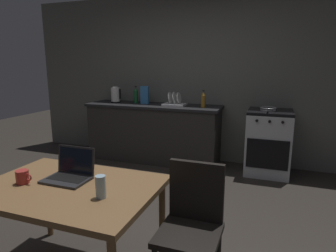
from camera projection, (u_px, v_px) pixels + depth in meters
ground_plane at (130, 225)px, 2.88m from camera, size 12.00×12.00×0.00m
back_wall at (212, 79)px, 4.62m from camera, size 6.40×0.10×2.63m
kitchen_counter at (154, 132)px, 4.77m from camera, size 2.16×0.64×0.92m
stove_oven at (268, 142)px, 4.17m from camera, size 0.60×0.62×0.92m
dining_table at (70, 195)px, 2.06m from camera, size 1.23×0.86×0.72m
chair at (192, 221)px, 1.96m from camera, size 0.40×0.40×0.91m
laptop at (69, 173)px, 2.15m from camera, size 0.32×0.25×0.23m
electric_kettle at (116, 95)px, 4.87m from camera, size 0.17×0.15×0.27m
bottle at (203, 99)px, 4.33m from camera, size 0.07×0.07×0.26m
frying_pan at (268, 109)px, 4.06m from camera, size 0.22×0.40×0.05m
coffee_mug at (23, 177)px, 2.08m from camera, size 0.13×0.09×0.10m
drinking_glass at (101, 187)px, 1.85m from camera, size 0.07×0.07×0.15m
cereal_box at (145, 95)px, 4.71m from camera, size 0.13×0.05×0.29m
dish_rack at (175, 102)px, 4.54m from camera, size 0.34×0.26×0.21m
bottle_b at (136, 95)px, 4.83m from camera, size 0.07×0.07×0.28m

